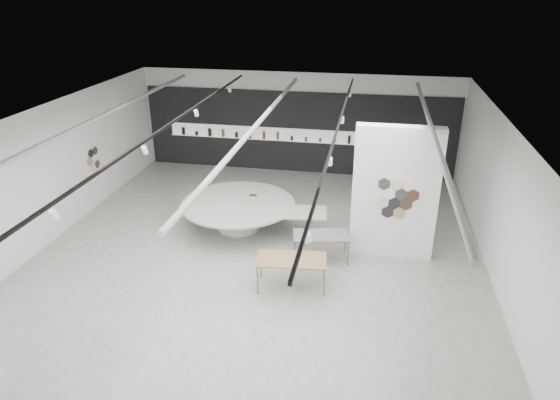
% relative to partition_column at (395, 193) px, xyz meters
% --- Properties ---
extents(room, '(12.02, 14.02, 3.82)m').
position_rel_partition_column_xyz_m(room, '(-3.59, -1.00, 0.27)').
color(room, '#A6A49D').
rests_on(room, ground).
extents(back_wall_display, '(11.80, 0.27, 3.10)m').
position_rel_partition_column_xyz_m(back_wall_display, '(-3.58, 5.94, -0.26)').
color(back_wall_display, black).
rests_on(back_wall_display, ground).
extents(partition_column, '(2.20, 0.38, 3.60)m').
position_rel_partition_column_xyz_m(partition_column, '(0.00, 0.00, 0.00)').
color(partition_column, white).
rests_on(partition_column, ground).
extents(display_island, '(4.54, 3.68, 0.86)m').
position_rel_partition_column_xyz_m(display_island, '(-4.37, 0.72, -1.24)').
color(display_island, white).
rests_on(display_island, ground).
extents(sample_table_wood, '(1.73, 1.01, 0.77)m').
position_rel_partition_column_xyz_m(sample_table_wood, '(-2.36, -2.06, -1.08)').
color(sample_table_wood, '#95734D').
rests_on(sample_table_wood, ground).
extents(sample_table_stone, '(1.57, 1.00, 0.75)m').
position_rel_partition_column_xyz_m(sample_table_stone, '(-1.81, -0.65, -1.11)').
color(sample_table_stone, slate).
rests_on(sample_table_stone, ground).
extents(kitchen_counter, '(1.68, 0.72, 1.30)m').
position_rel_partition_column_xyz_m(kitchen_counter, '(0.13, 5.52, -1.33)').
color(kitchen_counter, white).
rests_on(kitchen_counter, ground).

